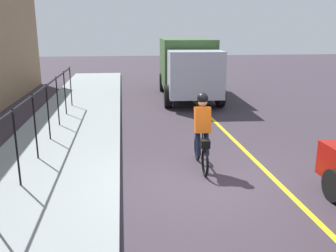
% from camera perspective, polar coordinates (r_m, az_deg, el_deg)
% --- Properties ---
extents(ground_plane, '(80.00, 80.00, 0.00)m').
position_cam_1_polar(ground_plane, '(7.85, 5.87, -9.35)').
color(ground_plane, '#362D37').
extents(lane_line_centre, '(36.00, 0.12, 0.01)m').
position_cam_1_polar(lane_line_centre, '(8.34, 16.77, -8.42)').
color(lane_line_centre, yellow).
rests_on(lane_line_centre, ground).
extents(sidewalk, '(40.00, 3.20, 0.15)m').
position_cam_1_polar(sidewalk, '(7.83, -19.55, -9.65)').
color(sidewalk, gray).
rests_on(sidewalk, ground).
extents(iron_fence, '(14.66, 0.04, 1.60)m').
position_cam_1_polar(iron_fence, '(8.46, -21.54, 0.82)').
color(iron_fence, black).
rests_on(iron_fence, sidewalk).
extents(cyclist_lead, '(1.71, 0.37, 1.83)m').
position_cam_1_polar(cyclist_lead, '(8.48, 5.38, -0.92)').
color(cyclist_lead, black).
rests_on(cyclist_lead, ground).
extents(box_truck_background, '(6.83, 2.84, 2.78)m').
position_cam_1_polar(box_truck_background, '(17.83, 3.09, 9.52)').
color(box_truck_background, '#395D2E').
rests_on(box_truck_background, ground).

